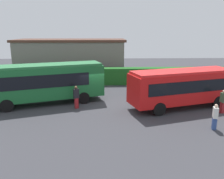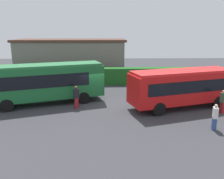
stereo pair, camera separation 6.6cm
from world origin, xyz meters
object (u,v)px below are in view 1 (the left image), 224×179
Objects in this scene: bus_red at (182,86)px; person_left at (76,96)px; person_right at (215,116)px; bus_green at (45,82)px; person_center at (163,84)px; person_far at (223,101)px.

person_left is (-8.41, 0.05, -0.79)m from bus_red.
bus_red is 5.36× the size of person_right.
bus_green is 5.97× the size of person_right.
person_left is at bearing 162.94° from bus_red.
bus_green is 10.88m from person_center.
person_center is at bearing 113.90° from person_right.
person_center reaches higher than person_right.
person_far is at bearing -29.85° from bus_green.
bus_red is at bearing -41.83° from person_far.
bus_green is 13.10m from person_right.
bus_green reaches higher than person_right.
bus_green is at bearing -24.99° from person_far.
person_right is (1.21, -8.10, -0.17)m from person_center.
person_left is 0.95× the size of person_center.
person_far is at bearing -44.72° from bus_red.
person_center is (7.86, 3.71, 0.06)m from person_left.
person_right is at bearing -56.20° from person_center.
bus_green reaches higher than person_left.
bus_green is at bearing -143.38° from person_left.
person_right is (11.77, -5.64, -1.05)m from bus_green.
person_left is at bearing -21.34° from person_far.
bus_red is 3.87m from person_center.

